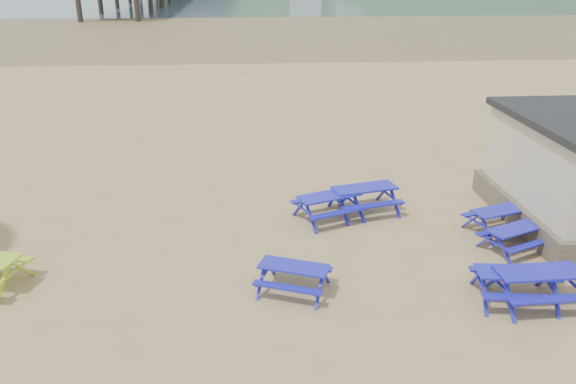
{
  "coord_description": "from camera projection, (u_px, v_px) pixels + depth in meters",
  "views": [
    {
      "loc": [
        -0.74,
        -13.19,
        6.99
      ],
      "look_at": [
        0.44,
        1.5,
        1.0
      ],
      "focal_mm": 35.0,
      "sensor_mm": 36.0,
      "label": 1
    }
  ],
  "objects": [
    {
      "name": "picnic_table_blue_c",
      "position": [
        500.0,
        221.0,
        15.67
      ],
      "size": [
        2.0,
        1.79,
        0.7
      ],
      "rotation": [
        0.0,
        0.0,
        0.31
      ],
      "color": "#14099E",
      "rests_on": "ground"
    },
    {
      "name": "wet_sand",
      "position": [
        248.0,
        29.0,
        65.66
      ],
      "size": [
        400.0,
        400.0,
        0.0
      ],
      "primitive_type": "plane",
      "color": "brown",
      "rests_on": "ground"
    },
    {
      "name": "picnic_table_blue_e",
      "position": [
        537.0,
        286.0,
        12.38
      ],
      "size": [
        1.91,
        1.56,
        0.79
      ],
      "rotation": [
        0.0,
        0.0,
        0.02
      ],
      "color": "#14099E",
      "rests_on": "ground"
    },
    {
      "name": "picnic_table_blue_a",
      "position": [
        329.0,
        207.0,
        16.46
      ],
      "size": [
        2.25,
        2.05,
        0.77
      ],
      "rotation": [
        0.0,
        0.0,
        0.37
      ],
      "color": "#14099E",
      "rests_on": "ground"
    },
    {
      "name": "headland_town",
      "position": [
        456.0,
        7.0,
        237.33
      ],
      "size": [
        264.0,
        144.0,
        108.0
      ],
      "color": "#2D4C1E",
      "rests_on": "ground"
    },
    {
      "name": "ground",
      "position": [
        276.0,
        249.0,
        14.87
      ],
      "size": [
        400.0,
        400.0,
        0.0
      ],
      "primitive_type": "plane",
      "color": "tan",
      "rests_on": "ground"
    },
    {
      "name": "picnic_table_blue_f",
      "position": [
        514.0,
        239.0,
        14.68
      ],
      "size": [
        1.89,
        1.73,
        0.64
      ],
      "rotation": [
        0.0,
        0.0,
        0.39
      ],
      "color": "#14099E",
      "rests_on": "ground"
    },
    {
      "name": "picnic_table_blue_g",
      "position": [
        515.0,
        286.0,
        12.46
      ],
      "size": [
        1.93,
        1.64,
        0.73
      ],
      "rotation": [
        0.0,
        0.0,
        -0.14
      ],
      "color": "#14099E",
      "rests_on": "ground"
    },
    {
      "name": "picnic_table_blue_d",
      "position": [
        294.0,
        278.0,
        12.83
      ],
      "size": [
        1.93,
        1.75,
        0.66
      ],
      "rotation": [
        0.0,
        0.0,
        -0.38
      ],
      "color": "#14099E",
      "rests_on": "ground"
    },
    {
      "name": "picnic_table_blue_b",
      "position": [
        364.0,
        199.0,
        16.94
      ],
      "size": [
        2.24,
        1.96,
        0.81
      ],
      "rotation": [
        0.0,
        0.0,
        0.23
      ],
      "color": "#14099E",
      "rests_on": "ground"
    }
  ]
}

